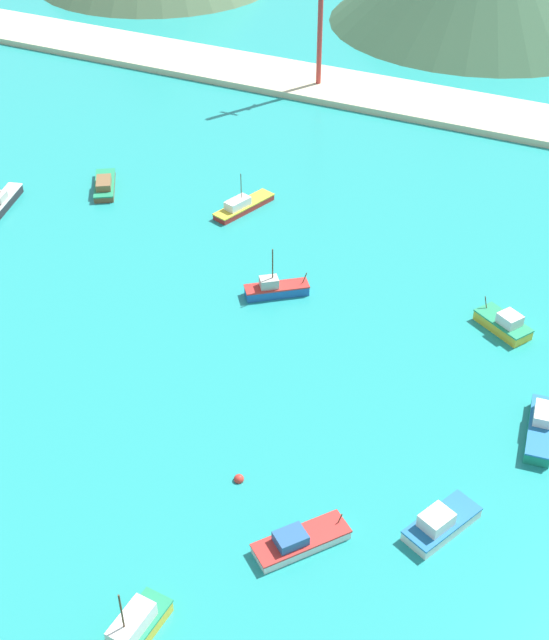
% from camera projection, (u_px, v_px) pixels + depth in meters
% --- Properties ---
extents(ground, '(260.00, 280.00, 0.50)m').
position_uv_depth(ground, '(112.00, 353.00, 104.08)').
color(ground, teal).
extents(fishing_boat_0, '(8.02, 9.17, 2.14)m').
position_uv_depth(fishing_boat_0, '(299.00, 541.00, 80.53)').
color(fishing_boat_0, silver).
rests_on(fishing_boat_0, ground).
extents(fishing_boat_1, '(7.83, 6.41, 2.95)m').
position_uv_depth(fishing_boat_1, '(504.00, 323.00, 106.69)').
color(fishing_boat_1, gold).
rests_on(fishing_boat_1, ground).
extents(fishing_boat_3, '(4.77, 9.60, 6.96)m').
position_uv_depth(fishing_boat_3, '(3.00, 201.00, 131.37)').
color(fishing_boat_3, '#232328').
rests_on(fishing_boat_3, ground).
extents(fishing_boat_4, '(7.62, 9.60, 2.17)m').
position_uv_depth(fishing_boat_4, '(105.00, 185.00, 135.57)').
color(fishing_boat_4, brown).
rests_on(fishing_boat_4, ground).
extents(fishing_boat_6, '(8.08, 6.98, 7.05)m').
position_uv_depth(fishing_boat_6, '(276.00, 289.00, 112.75)').
color(fishing_boat_6, '#1E5BA8').
rests_on(fishing_boat_6, ground).
extents(fishing_boat_7, '(3.38, 10.72, 7.15)m').
position_uv_depth(fishing_boat_7, '(126.00, 640.00, 71.91)').
color(fishing_boat_7, gold).
rests_on(fishing_boat_7, ground).
extents(fishing_boat_8, '(5.72, 11.06, 6.22)m').
position_uv_depth(fishing_boat_8, '(242.00, 206.00, 130.36)').
color(fishing_boat_8, red).
rests_on(fishing_boat_8, ground).
extents(fishing_boat_9, '(6.22, 8.68, 2.70)m').
position_uv_depth(fishing_boat_9, '(441.00, 523.00, 81.91)').
color(fishing_boat_9, silver).
rests_on(fishing_boat_9, ground).
extents(fishing_boat_10, '(3.87, 9.90, 2.68)m').
position_uv_depth(fishing_boat_10, '(541.00, 427.00, 92.17)').
color(fishing_boat_10, '#198466').
rests_on(fishing_boat_10, ground).
extents(buoy_0, '(1.03, 1.03, 1.03)m').
position_uv_depth(buoy_0, '(239.00, 479.00, 87.37)').
color(buoy_0, red).
rests_on(buoy_0, ground).
extents(beach_strip, '(247.00, 16.20, 1.20)m').
position_uv_depth(beach_strip, '(368.00, 93.00, 165.43)').
color(beach_strip, beige).
rests_on(beach_strip, ground).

